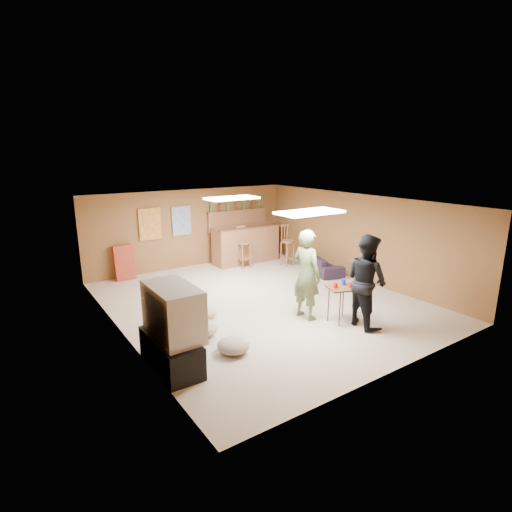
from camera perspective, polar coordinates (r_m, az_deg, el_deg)
ground at (r=8.88m, az=0.73°, el=-6.53°), size 7.00×7.00×0.00m
ceiling at (r=8.34m, az=0.78°, el=7.71°), size 6.00×7.00×0.02m
wall_back at (r=11.53m, az=-9.27°, el=3.91°), size 6.00×0.02×2.20m
wall_front at (r=6.14m, az=19.88°, el=-6.32°), size 6.00×0.02×2.20m
wall_left at (r=7.32m, az=-18.92°, el=-2.89°), size 0.02×7.00×2.20m
wall_right at (r=10.51m, az=14.31°, el=2.62°), size 0.02×7.00×2.20m
tv_stand at (r=6.39m, az=-12.05°, el=-13.26°), size 0.55×1.30×0.50m
dvd_box at (r=6.51m, az=-10.16°, el=-13.61°), size 0.35×0.50×0.08m
tv_body at (r=6.14m, az=-11.76°, el=-7.74°), size 0.60×1.10×0.80m
tv_screen at (r=6.25m, az=-9.12°, el=-7.19°), size 0.02×0.95×0.65m
bar_counter at (r=11.87m, az=-1.46°, el=1.69°), size 2.00×0.60×1.10m
bar_lip at (r=11.55m, az=-0.80°, el=4.12°), size 2.10×0.12×0.05m
bar_shelf at (r=12.07m, az=-2.65°, el=6.49°), size 2.00×0.18×0.05m
bar_backing at (r=12.13m, az=-2.68°, el=5.10°), size 2.00×0.14×0.60m
poster_left at (r=11.00m, az=-14.91°, el=4.43°), size 0.60×0.03×0.85m
poster_right at (r=11.33m, az=-10.61°, el=4.95°), size 0.55×0.03×0.80m
folding_chair_stack at (r=10.81m, az=-18.30°, el=-0.89°), size 0.50×0.26×0.91m
ceiling_panel_front at (r=7.18m, az=7.68°, el=6.21°), size 1.20×0.60×0.04m
ceiling_panel_back at (r=9.35m, az=-3.48°, el=8.25°), size 1.20×0.60×0.04m
person_olive at (r=7.84m, az=7.24°, el=-2.63°), size 0.52×0.71×1.79m
person_black at (r=7.71m, az=15.47°, el=-3.43°), size 0.78×0.94×1.77m
sofa at (r=11.14m, az=9.39°, el=-1.08°), size 1.06×1.67×0.46m
tray_table at (r=7.96m, az=12.11°, el=-6.75°), size 0.65×0.58×0.70m
cup_red_near at (r=7.74m, az=11.30°, el=-4.12°), size 0.09×0.09×0.11m
cup_red_far at (r=7.83m, az=13.38°, el=-4.07°), size 0.09×0.09×0.10m
cup_blue at (r=7.96m, az=12.40°, el=-3.65°), size 0.09×0.09×0.12m
bar_stool_left at (r=11.34m, az=-1.73°, el=1.08°), size 0.43×0.43×1.10m
bar_stool_right at (r=11.53m, az=4.53°, el=1.78°), size 0.53×0.53×1.30m
cushion_near_tv at (r=7.35m, az=-7.85°, el=-10.17°), size 0.68×0.68×0.27m
cushion_mid at (r=8.08m, az=-7.40°, el=-8.01°), size 0.61×0.61×0.22m
cushion_far at (r=6.74m, az=-3.25°, el=-12.62°), size 0.59×0.59×0.24m
bottle_row at (r=12.00m, az=-2.85°, el=7.19°), size 1.76×0.08×0.26m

